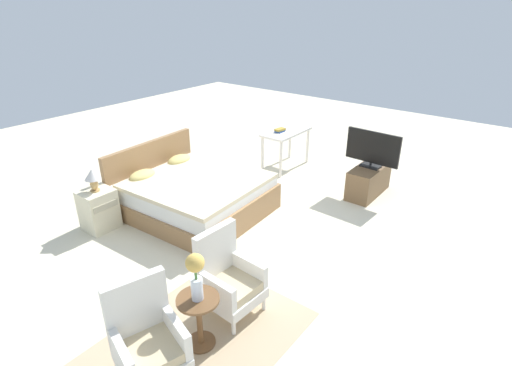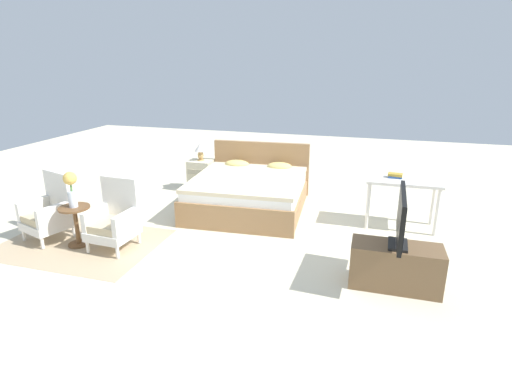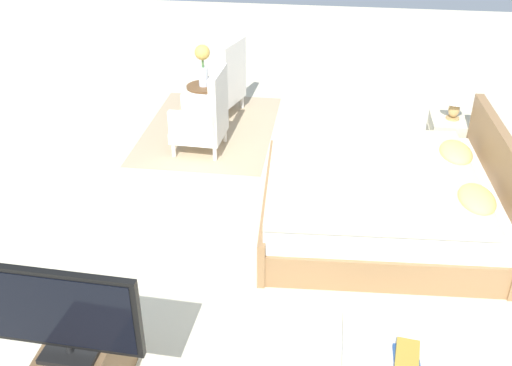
% 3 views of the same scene
% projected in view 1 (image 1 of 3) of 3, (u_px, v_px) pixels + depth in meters
% --- Properties ---
extents(ground_plane, '(16.00, 16.00, 0.00)m').
position_uv_depth(ground_plane, '(247.00, 227.00, 5.82)').
color(ground_plane, beige).
extents(floor_rug, '(2.10, 1.50, 0.01)m').
position_uv_depth(floor_rug, '(198.00, 341.00, 3.87)').
color(floor_rug, tan).
rests_on(floor_rug, ground_plane).
extents(bed, '(1.89, 2.08, 0.96)m').
position_uv_depth(bed, '(193.00, 194.00, 6.13)').
color(bed, '#997047').
rests_on(bed, ground_plane).
extents(armchair_by_window_left, '(0.67, 0.67, 0.92)m').
position_uv_depth(armchair_by_window_left, '(147.00, 341.00, 3.38)').
color(armchair_by_window_left, white).
rests_on(armchair_by_window_left, floor_rug).
extents(armchair_by_window_right, '(0.57, 0.57, 0.92)m').
position_uv_depth(armchair_by_window_right, '(228.00, 279.00, 4.12)').
color(armchair_by_window_right, white).
rests_on(armchair_by_window_right, floor_rug).
extents(side_table, '(0.40, 0.40, 0.55)m').
position_uv_depth(side_table, '(199.00, 316.00, 3.70)').
color(side_table, brown).
rests_on(side_table, ground_plane).
extents(flower_vase, '(0.17, 0.17, 0.48)m').
position_uv_depth(flower_vase, '(196.00, 272.00, 3.49)').
color(flower_vase, silver).
rests_on(flower_vase, side_table).
extents(nightstand, '(0.44, 0.41, 0.59)m').
position_uv_depth(nightstand, '(99.00, 210.00, 5.68)').
color(nightstand, beige).
rests_on(nightstand, ground_plane).
extents(table_lamp, '(0.22, 0.22, 0.33)m').
position_uv_depth(table_lamp, '(93.00, 177.00, 5.47)').
color(table_lamp, tan).
rests_on(table_lamp, nightstand).
extents(tv_stand, '(0.96, 0.40, 0.50)m').
position_uv_depth(tv_stand, '(368.00, 180.00, 6.70)').
color(tv_stand, brown).
rests_on(tv_stand, ground_plane).
extents(tv_flatscreen, '(0.21, 0.90, 0.60)m').
position_uv_depth(tv_flatscreen, '(373.00, 149.00, 6.47)').
color(tv_flatscreen, black).
rests_on(tv_flatscreen, tv_stand).
extents(vanity_desk, '(1.04, 0.52, 0.74)m').
position_uv_depth(vanity_desk, '(286.00, 136.00, 7.64)').
color(vanity_desk, silver).
rests_on(vanity_desk, ground_plane).
extents(book_stack, '(0.22, 0.14, 0.07)m').
position_uv_depth(book_stack, '(280.00, 130.00, 7.53)').
color(book_stack, '#284C8E').
rests_on(book_stack, vanity_desk).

